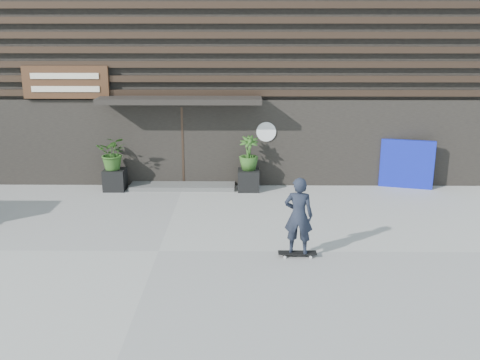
{
  "coord_description": "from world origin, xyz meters",
  "views": [
    {
      "loc": [
        1.8,
        -10.62,
        4.56
      ],
      "look_at": [
        1.68,
        1.57,
        1.1
      ],
      "focal_mm": 41.22,
      "sensor_mm": 36.0,
      "label": 1
    }
  ],
  "objects_px": {
    "planter_pot_left": "(115,180)",
    "blue_tarp": "(407,164)",
    "skateboarder": "(298,216)",
    "planter_pot_right": "(249,180)"
  },
  "relations": [
    {
      "from": "planter_pot_left",
      "to": "blue_tarp",
      "type": "height_order",
      "value": "blue_tarp"
    },
    {
      "from": "blue_tarp",
      "to": "skateboarder",
      "type": "xyz_separation_m",
      "value": [
        -3.56,
        -4.95,
        0.18
      ]
    },
    {
      "from": "skateboarder",
      "to": "planter_pot_left",
      "type": "bearing_deg",
      "value": 135.7
    },
    {
      "from": "blue_tarp",
      "to": "skateboarder",
      "type": "relative_size",
      "value": 0.89
    },
    {
      "from": "planter_pot_left",
      "to": "blue_tarp",
      "type": "relative_size",
      "value": 0.4
    },
    {
      "from": "planter_pot_left",
      "to": "planter_pot_right",
      "type": "xyz_separation_m",
      "value": [
        3.8,
        0.0,
        0.0
      ]
    },
    {
      "from": "planter_pot_left",
      "to": "blue_tarp",
      "type": "xyz_separation_m",
      "value": [
        8.33,
        0.3,
        0.4
      ]
    },
    {
      "from": "blue_tarp",
      "to": "skateboarder",
      "type": "distance_m",
      "value": 6.1
    },
    {
      "from": "planter_pot_right",
      "to": "blue_tarp",
      "type": "bearing_deg",
      "value": 3.79
    },
    {
      "from": "planter_pot_right",
      "to": "blue_tarp",
      "type": "relative_size",
      "value": 0.4
    }
  ]
}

